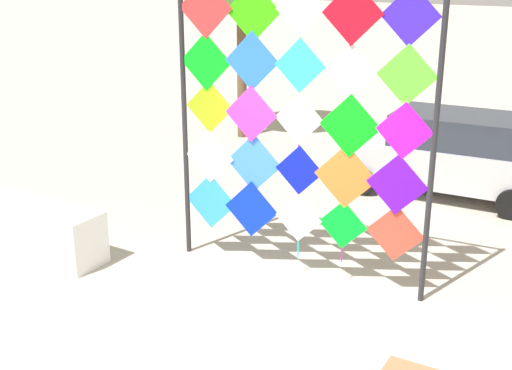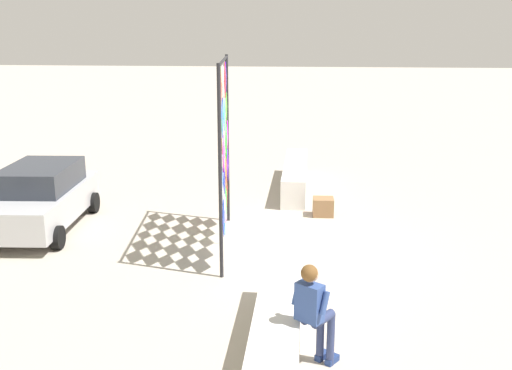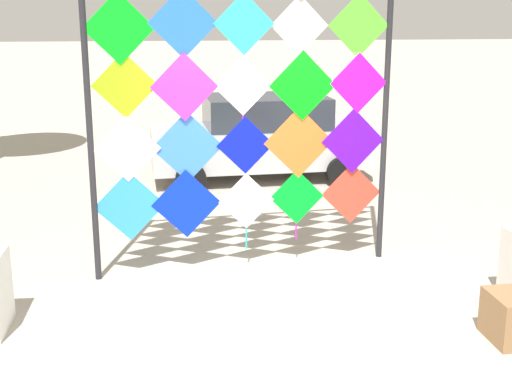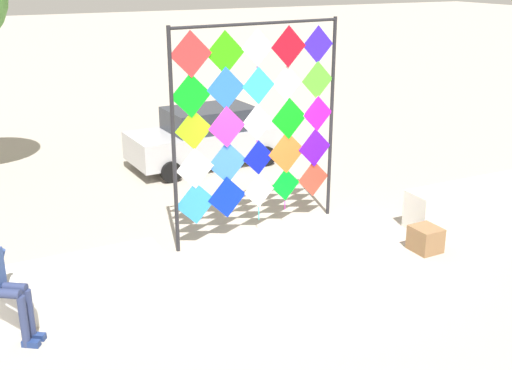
{
  "view_description": "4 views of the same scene",
  "coord_description": "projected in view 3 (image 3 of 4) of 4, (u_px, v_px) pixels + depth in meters",
  "views": [
    {
      "loc": [
        3.75,
        -6.25,
        4.04
      ],
      "look_at": [
        -0.44,
        0.52,
        1.36
      ],
      "focal_mm": 46.77,
      "sensor_mm": 36.0,
      "label": 1
    },
    {
      "loc": [
        -12.08,
        -0.74,
        4.54
      ],
      "look_at": [
        -0.35,
        0.33,
        1.42
      ],
      "focal_mm": 41.85,
      "sensor_mm": 36.0,
      "label": 2
    },
    {
      "loc": [
        -0.86,
        -6.58,
        2.98
      ],
      "look_at": [
        -0.0,
        0.78,
        1.06
      ],
      "focal_mm": 48.0,
      "sensor_mm": 36.0,
      "label": 3
    },
    {
      "loc": [
        -5.12,
        -9.01,
        4.87
      ],
      "look_at": [
        -0.47,
        0.38,
        1.19
      ],
      "focal_mm": 44.29,
      "sensor_mm": 36.0,
      "label": 4
    }
  ],
  "objects": [
    {
      "name": "ground",
      "position": [
        265.0,
        301.0,
        7.17
      ],
      "size": [
        120.0,
        120.0,
        0.0
      ],
      "primitive_type": "plane",
      "color": "#ADA393"
    },
    {
      "name": "kite_display_rack",
      "position": [
        242.0,
        79.0,
        7.57
      ],
      "size": [
        3.45,
        0.4,
        3.95
      ],
      "color": "#232328",
      "rests_on": "ground"
    },
    {
      "name": "parked_car",
      "position": [
        260.0,
        137.0,
        12.25
      ],
      "size": [
        3.9,
        2.02,
        1.48
      ],
      "color": "#B7B7BC",
      "rests_on": "ground"
    }
  ]
}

